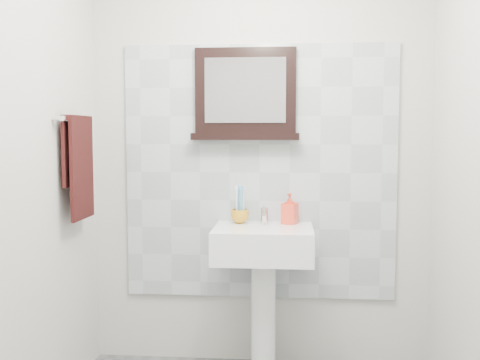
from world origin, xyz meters
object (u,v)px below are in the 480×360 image
Objects in this scene: pedestal_sink at (263,259)px; soap_dispenser at (290,208)px; framed_mirror at (245,97)px; toothbrush_cup at (240,216)px; hand_towel at (79,159)px.

soap_dispenser is at bearing 40.36° from pedestal_sink.
framed_mirror reaches higher than soap_dispenser.
pedestal_sink is at bearing -58.39° from framed_mirror.
hand_towel reaches higher than toothbrush_cup.
framed_mirror reaches higher than pedestal_sink.
toothbrush_cup is at bearing -157.22° from soap_dispenser.
pedestal_sink is 0.94m from framed_mirror.
hand_towel reaches higher than soap_dispenser.
soap_dispenser is 0.32× the size of hand_towel.
soap_dispenser is at bearing 16.37° from hand_towel.
toothbrush_cup is 0.70m from framed_mirror.
pedestal_sink is 1.15m from hand_towel.
toothbrush_cup is (-0.14, 0.12, 0.22)m from pedestal_sink.
pedestal_sink reaches higher than toothbrush_cup.
framed_mirror is at bearing 67.32° from toothbrush_cup.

